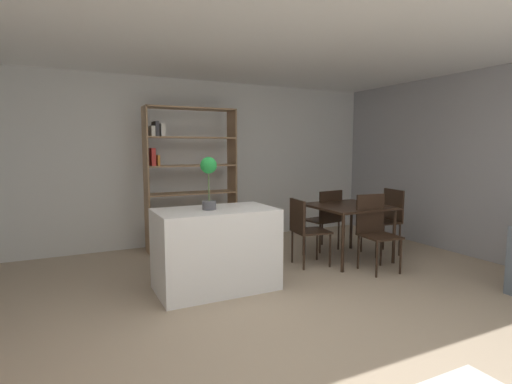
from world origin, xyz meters
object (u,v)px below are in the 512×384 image
Objects in this scene: open_bookshelf at (185,179)px; dining_chair_window_side at (387,215)px; dining_chair_island_side at (305,226)px; potted_plant_on_island at (209,176)px; dining_chair_far at (326,215)px; dining_chair_near at (375,226)px; dining_table at (348,211)px; kitchen_island at (216,249)px.

open_bookshelf reaches higher than dining_chair_window_side.
dining_chair_island_side is (1.16, -1.53, -0.55)m from open_bookshelf.
open_bookshelf is at bearing 81.77° from potted_plant_on_island.
dining_chair_far is 0.96× the size of dining_chair_near.
potted_plant_on_island is 2.27m from dining_chair_near.
dining_table is at bearing -84.08° from dining_chair_island_side.
open_bookshelf is 3.06m from dining_chair_window_side.
dining_chair_near is at bearing -47.62° from open_bookshelf.
potted_plant_on_island is 0.61× the size of dining_chair_far.
potted_plant_on_island is at bearing -98.23° from open_bookshelf.
open_bookshelf is 2.24× the size of dining_chair_near.
kitchen_island is 1.34× the size of dining_chair_near.
dining_chair_window_side reaches higher than dining_table.
dining_chair_island_side is at bearing -52.84° from open_bookshelf.
dining_chair_window_side is at bearing 5.41° from kitchen_island.
dining_chair_far is (-0.70, 0.53, -0.02)m from dining_chair_window_side.
dining_chair_island_side is (1.43, 0.29, -0.72)m from potted_plant_on_island.
dining_chair_window_side is 0.88m from dining_chair_far.
dining_chair_window_side is (0.71, -0.01, -0.12)m from dining_table.
open_bookshelf is 2.43× the size of dining_chair_island_side.
dining_chair_near is at bearing -47.18° from dining_chair_window_side.
dining_chair_far is at bearing -119.88° from dining_chair_window_side.
dining_chair_near is at bearing -6.58° from kitchen_island.
dining_chair_near is (0.72, -0.53, 0.03)m from dining_chair_island_side.
dining_chair_far is at bearing 20.50° from potted_plant_on_island.
open_bookshelf is at bearing -113.70° from dining_chair_window_side.
potted_plant_on_island is at bearing -172.46° from dining_table.
dining_table is 1.12× the size of dining_chair_island_side.
dining_table is 0.73m from dining_chair_island_side.
dining_chair_far reaches higher than dining_table.
potted_plant_on_island is at bearing 108.48° from dining_chair_island_side.
dining_chair_far is (0.72, 0.51, 0.02)m from dining_chair_island_side.
dining_chair_island_side is at bearing 11.99° from kitchen_island.
dining_chair_far is at bearing 94.89° from dining_chair_near.
dining_chair_window_side is at bearing 40.54° from dining_chair_near.
open_bookshelf is 2.21m from dining_chair_far.
kitchen_island is 2.79m from dining_chair_window_side.
kitchen_island reaches higher than dining_chair_island_side.
dining_chair_far is at bearing -47.95° from dining_chair_island_side.
dining_chair_far is at bearing 88.57° from dining_table.
dining_chair_near is (1.88, -2.06, -0.52)m from open_bookshelf.
kitchen_island is 1.40× the size of dining_chair_far.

